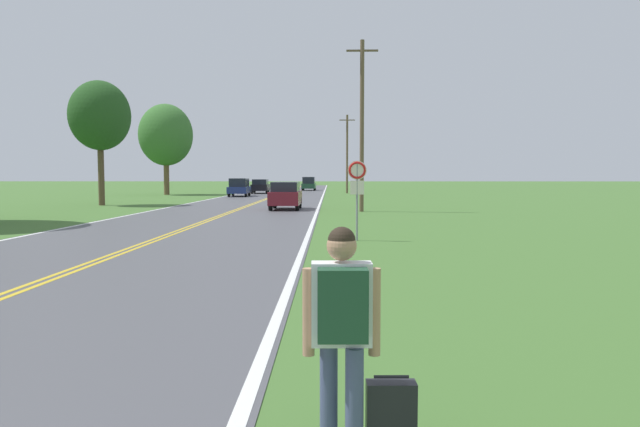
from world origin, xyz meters
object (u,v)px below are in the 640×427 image
traffic_sign (357,181)px  car_maroon_suv_nearest (286,195)px  tree_behind_sign (100,116)px  suitcase (391,416)px  car_dark_blue_suv_approaching (239,187)px  hitchhiker_person (342,317)px  car_black_suv_mid_near (260,186)px  car_dark_green_van_mid_far (309,183)px  tree_left_verge (166,135)px

traffic_sign → car_maroon_suv_nearest: size_ratio=0.64×
tree_behind_sign → car_maroon_suv_nearest: (13.19, -4.67, -5.27)m
suitcase → car_dark_blue_suv_approaching: size_ratio=0.13×
car_maroon_suv_nearest → hitchhiker_person: bearing=5.6°
traffic_sign → car_black_suv_mid_near: bearing=100.7°
traffic_sign → car_maroon_suv_nearest: bearing=102.2°
tree_behind_sign → car_black_suv_mid_near: 27.80m
suitcase → car_dark_blue_suv_approaching: car_dark_blue_suv_approaching is taller
hitchhiker_person → car_black_suv_mid_near: hitchhiker_person is taller
suitcase → tree_behind_sign: tree_behind_sign is taller
tree_behind_sign → car_dark_green_van_mid_far: tree_behind_sign is taller
tree_behind_sign → car_dark_blue_suv_approaching: bearing=67.8°
car_black_suv_mid_near → car_dark_green_van_mid_far: car_dark_green_van_mid_far is taller
tree_behind_sign → suitcase: bearing=-65.0°
tree_behind_sign → car_dark_blue_suv_approaching: size_ratio=1.87×
suitcase → car_dark_green_van_mid_far: size_ratio=0.14×
tree_left_verge → hitchhiker_person: bearing=-72.7°
suitcase → traffic_sign: size_ratio=0.23×
hitchhiker_person → car_dark_blue_suv_approaching: (-9.11, 52.05, -0.10)m
car_maroon_suv_nearest → car_dark_green_van_mid_far: 44.16m
suitcase → car_dark_green_van_mid_far: bearing=1.3°
tree_left_verge → car_dark_green_van_mid_far: (14.62, 17.86, -5.42)m
hitchhiker_person → tree_left_verge: 59.75m
tree_left_verge → tree_behind_sign: bearing=-85.5°
suitcase → car_dark_blue_suv_approaching: 52.85m
car_black_suv_mid_near → car_dark_blue_suv_approaching: bearing=172.1°
car_dark_blue_suv_approaching → car_maroon_suv_nearest: bearing=-165.5°
traffic_sign → car_dark_green_van_mid_far: bearing=93.6°
tree_behind_sign → car_maroon_suv_nearest: 14.95m
suitcase → car_maroon_suv_nearest: (-3.19, 30.45, 0.63)m
car_dark_blue_suv_approaching → tree_left_verge: bearing=59.3°
suitcase → traffic_sign: 14.04m
traffic_sign → car_maroon_suv_nearest: (-3.58, 16.51, -1.02)m
traffic_sign → car_maroon_suv_nearest: traffic_sign is taller
car_black_suv_mid_near → car_maroon_suv_nearest: bearing=-172.2°
traffic_sign → tree_left_verge: (-18.46, 42.81, 4.46)m
tree_left_verge → car_maroon_suv_nearest: (14.88, -26.30, -5.48)m
traffic_sign → car_black_suv_mid_near: traffic_sign is taller
car_maroon_suv_nearest → car_dark_green_van_mid_far: size_ratio=0.93×
tree_left_verge → car_dark_green_van_mid_far: bearing=50.7°
suitcase → tree_behind_sign: bearing=23.6°
suitcase → tree_left_verge: 59.87m
car_dark_green_van_mid_far → suitcase: bearing=3.5°
traffic_sign → suitcase: bearing=-91.6°
hitchhiker_person → car_black_suv_mid_near: (-8.15, 61.33, -0.16)m
traffic_sign → car_dark_green_van_mid_far: size_ratio=0.59×
car_dark_blue_suv_approaching → car_black_suv_mid_near: bearing=-7.6°
car_dark_blue_suv_approaching → suitcase: bearing=-171.4°
hitchhiker_person → car_dark_green_van_mid_far: bearing=1.0°
car_dark_blue_suv_approaching → car_dark_green_van_mid_far: bearing=-16.7°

